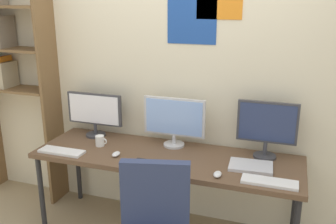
{
  "coord_description": "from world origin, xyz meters",
  "views": [
    {
      "loc": [
        0.91,
        -2.02,
        1.95
      ],
      "look_at": [
        0.0,
        0.65,
        1.09
      ],
      "focal_mm": 39.6,
      "sensor_mm": 36.0,
      "label": 1
    }
  ],
  "objects_px": {
    "monitor_center": "(174,120)",
    "keyboard_right": "(269,182)",
    "desk": "(166,161)",
    "keyboard_center": "(156,165)",
    "keyboard_left": "(62,151)",
    "bookshelf": "(4,62)",
    "coffee_mug": "(100,141)",
    "monitor_right": "(267,126)",
    "mouse_right_side": "(116,154)",
    "monitor_left": "(95,112)",
    "laptop_closed": "(251,166)",
    "mouse_left_side": "(217,174)"
  },
  "relations": [
    {
      "from": "keyboard_left",
      "to": "mouse_right_side",
      "type": "distance_m",
      "value": 0.46
    },
    {
      "from": "coffee_mug",
      "to": "mouse_right_side",
      "type": "bearing_deg",
      "value": -34.16
    },
    {
      "from": "monitor_right",
      "to": "laptop_closed",
      "type": "height_order",
      "value": "monitor_right"
    },
    {
      "from": "bookshelf",
      "to": "coffee_mug",
      "type": "height_order",
      "value": "bookshelf"
    },
    {
      "from": "bookshelf",
      "to": "mouse_left_side",
      "type": "height_order",
      "value": "bookshelf"
    },
    {
      "from": "keyboard_left",
      "to": "laptop_closed",
      "type": "xyz_separation_m",
      "value": [
        1.51,
        0.21,
        0.0
      ]
    },
    {
      "from": "desk",
      "to": "coffee_mug",
      "type": "bearing_deg",
      "value": 179.51
    },
    {
      "from": "bookshelf",
      "to": "monitor_right",
      "type": "height_order",
      "value": "bookshelf"
    },
    {
      "from": "desk",
      "to": "mouse_left_side",
      "type": "xyz_separation_m",
      "value": [
        0.47,
        -0.24,
        0.07
      ]
    },
    {
      "from": "bookshelf",
      "to": "keyboard_center",
      "type": "distance_m",
      "value": 1.89
    },
    {
      "from": "monitor_left",
      "to": "keyboard_left",
      "type": "bearing_deg",
      "value": -98.99
    },
    {
      "from": "mouse_right_side",
      "to": "keyboard_left",
      "type": "bearing_deg",
      "value": -169.88
    },
    {
      "from": "desk",
      "to": "laptop_closed",
      "type": "bearing_deg",
      "value": -1.57
    },
    {
      "from": "monitor_center",
      "to": "keyboard_left",
      "type": "height_order",
      "value": "monitor_center"
    },
    {
      "from": "mouse_right_side",
      "to": "coffee_mug",
      "type": "xyz_separation_m",
      "value": [
        -0.23,
        0.15,
        0.03
      ]
    },
    {
      "from": "desk",
      "to": "keyboard_center",
      "type": "xyz_separation_m",
      "value": [
        0.0,
        -0.23,
        0.06
      ]
    },
    {
      "from": "monitor_center",
      "to": "mouse_left_side",
      "type": "distance_m",
      "value": 0.69
    },
    {
      "from": "desk",
      "to": "monitor_left",
      "type": "bearing_deg",
      "value": 164.4
    },
    {
      "from": "desk",
      "to": "bookshelf",
      "type": "xyz_separation_m",
      "value": [
        -1.72,
        0.23,
        0.69
      ]
    },
    {
      "from": "bookshelf",
      "to": "keyboard_right",
      "type": "distance_m",
      "value": 2.67
    },
    {
      "from": "mouse_right_side",
      "to": "keyboard_center",
      "type": "bearing_deg",
      "value": -12.25
    },
    {
      "from": "monitor_center",
      "to": "coffee_mug",
      "type": "bearing_deg",
      "value": -160.99
    },
    {
      "from": "mouse_right_side",
      "to": "laptop_closed",
      "type": "relative_size",
      "value": 0.3
    },
    {
      "from": "desk",
      "to": "keyboard_left",
      "type": "bearing_deg",
      "value": -164.52
    },
    {
      "from": "bookshelf",
      "to": "monitor_center",
      "type": "xyz_separation_m",
      "value": [
        1.72,
        -0.02,
        -0.4
      ]
    },
    {
      "from": "coffee_mug",
      "to": "keyboard_left",
      "type": "bearing_deg",
      "value": -134.23
    },
    {
      "from": "keyboard_left",
      "to": "mouse_right_side",
      "type": "relative_size",
      "value": 3.98
    },
    {
      "from": "monitor_center",
      "to": "coffee_mug",
      "type": "relative_size",
      "value": 5.05
    },
    {
      "from": "desk",
      "to": "bookshelf",
      "type": "distance_m",
      "value": 1.87
    },
    {
      "from": "monitor_right",
      "to": "mouse_right_side",
      "type": "bearing_deg",
      "value": -162.36
    },
    {
      "from": "keyboard_left",
      "to": "coffee_mug",
      "type": "relative_size",
      "value": 3.6
    },
    {
      "from": "keyboard_right",
      "to": "mouse_left_side",
      "type": "bearing_deg",
      "value": -178.31
    },
    {
      "from": "monitor_right",
      "to": "laptop_closed",
      "type": "bearing_deg",
      "value": -109.39
    },
    {
      "from": "coffee_mug",
      "to": "keyboard_center",
      "type": "bearing_deg",
      "value": -21.36
    },
    {
      "from": "keyboard_left",
      "to": "mouse_left_side",
      "type": "bearing_deg",
      "value": -0.47
    },
    {
      "from": "monitor_center",
      "to": "keyboard_right",
      "type": "bearing_deg",
      "value": -28.04
    },
    {
      "from": "monitor_right",
      "to": "keyboard_center",
      "type": "distance_m",
      "value": 0.91
    },
    {
      "from": "monitor_center",
      "to": "keyboard_right",
      "type": "distance_m",
      "value": 0.97
    },
    {
      "from": "monitor_center",
      "to": "keyboard_center",
      "type": "xyz_separation_m",
      "value": [
        0.0,
        -0.44,
        -0.22
      ]
    },
    {
      "from": "desk",
      "to": "bookshelf",
      "type": "relative_size",
      "value": 0.99
    },
    {
      "from": "bookshelf",
      "to": "keyboard_left",
      "type": "distance_m",
      "value": 1.18
    },
    {
      "from": "keyboard_right",
      "to": "coffee_mug",
      "type": "bearing_deg",
      "value": 170.67
    },
    {
      "from": "mouse_left_side",
      "to": "desk",
      "type": "bearing_deg",
      "value": 152.97
    },
    {
      "from": "mouse_right_side",
      "to": "desk",
      "type": "bearing_deg",
      "value": 21.64
    },
    {
      "from": "keyboard_right",
      "to": "mouse_right_side",
      "type": "relative_size",
      "value": 3.97
    },
    {
      "from": "laptop_closed",
      "to": "monitor_center",
      "type": "bearing_deg",
      "value": 157.45
    },
    {
      "from": "bookshelf",
      "to": "coffee_mug",
      "type": "bearing_deg",
      "value": -11.32
    },
    {
      "from": "desk",
      "to": "laptop_closed",
      "type": "relative_size",
      "value": 6.75
    },
    {
      "from": "bookshelf",
      "to": "mouse_left_side",
      "type": "xyz_separation_m",
      "value": [
        2.19,
        -0.47,
        -0.62
      ]
    },
    {
      "from": "desk",
      "to": "monitor_right",
      "type": "distance_m",
      "value": 0.85
    }
  ]
}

